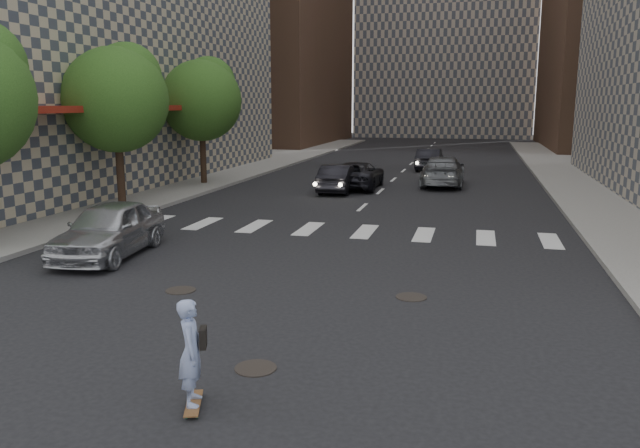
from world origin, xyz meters
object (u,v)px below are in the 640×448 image
(traffic_car_c, at_px, (357,175))
(silver_sedan, at_px, (109,229))
(tree_c, at_px, (203,97))
(traffic_car_e, at_px, (429,159))
(traffic_car_b, at_px, (443,171))
(tree_b, at_px, (119,95))
(traffic_car_d, at_px, (440,170))
(traffic_car_a, at_px, (338,178))
(skateboarder, at_px, (192,352))

(traffic_car_c, bearing_deg, silver_sedan, 74.72)
(tree_c, bearing_deg, traffic_car_e, 44.08)
(traffic_car_b, distance_m, traffic_car_c, 4.70)
(tree_b, relative_size, silver_sedan, 1.43)
(tree_b, bearing_deg, traffic_car_e, 59.43)
(traffic_car_d, bearing_deg, traffic_car_c, 26.59)
(silver_sedan, bearing_deg, traffic_car_d, 59.84)
(traffic_car_a, relative_size, traffic_car_b, 0.76)
(tree_b, relative_size, skateboarder, 4.03)
(silver_sedan, distance_m, traffic_car_d, 20.35)
(traffic_car_b, height_order, traffic_car_d, traffic_car_d)
(silver_sedan, bearing_deg, traffic_car_b, 58.86)
(traffic_car_a, bearing_deg, traffic_car_c, -114.06)
(skateboarder, xyz_separation_m, silver_sedan, (-6.30, 7.81, -0.07))
(tree_b, xyz_separation_m, tree_c, (0.00, 8.00, 0.00))
(traffic_car_b, relative_size, traffic_car_e, 1.26)
(tree_b, distance_m, silver_sedan, 9.17)
(silver_sedan, distance_m, traffic_car_b, 20.02)
(tree_c, relative_size, traffic_car_c, 1.34)
(traffic_car_a, height_order, traffic_car_b, traffic_car_b)
(tree_b, height_order, tree_c, same)
(traffic_car_c, xyz_separation_m, traffic_car_e, (2.93, 9.91, 0.02))
(silver_sedan, height_order, traffic_car_d, silver_sedan)
(skateboarder, bearing_deg, tree_c, 94.43)
(tree_b, distance_m, traffic_car_e, 22.07)
(traffic_car_a, height_order, traffic_car_c, traffic_car_c)
(tree_c, distance_m, traffic_car_e, 15.87)
(traffic_car_a, bearing_deg, traffic_car_b, -144.95)
(silver_sedan, height_order, traffic_car_a, silver_sedan)
(traffic_car_c, distance_m, traffic_car_e, 10.33)
(silver_sedan, bearing_deg, skateboarder, -57.52)
(tree_b, distance_m, traffic_car_d, 17.04)
(silver_sedan, xyz_separation_m, traffic_car_d, (8.19, 18.63, -0.00))
(silver_sedan, relative_size, traffic_car_c, 0.94)
(tree_b, bearing_deg, tree_c, 90.00)
(tree_b, distance_m, tree_c, 8.00)
(traffic_car_a, distance_m, traffic_car_c, 1.79)
(tree_c, xyz_separation_m, traffic_car_a, (7.45, -0.88, -3.97))
(skateboarder, bearing_deg, silver_sedan, 109.43)
(silver_sedan, xyz_separation_m, traffic_car_b, (8.37, 18.19, -0.00))
(tree_b, bearing_deg, silver_sedan, -61.64)
(traffic_car_c, relative_size, traffic_car_d, 1.07)
(traffic_car_b, relative_size, traffic_car_c, 1.09)
(tree_b, relative_size, traffic_car_c, 1.34)
(traffic_car_b, distance_m, traffic_car_d, 0.48)
(tree_c, distance_m, traffic_car_d, 13.17)
(tree_c, height_order, traffic_car_a, tree_c)
(tree_c, distance_m, traffic_car_a, 8.49)
(traffic_car_c, height_order, traffic_car_d, traffic_car_d)
(silver_sedan, bearing_deg, traffic_car_c, 69.10)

